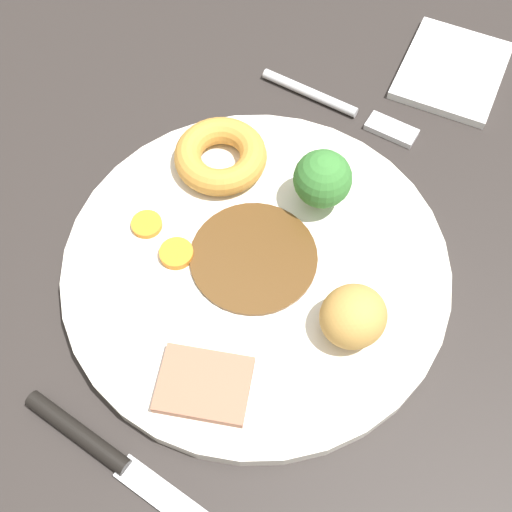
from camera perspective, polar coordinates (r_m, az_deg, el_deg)
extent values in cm
cube|color=#2B2623|center=(51.24, -3.56, -4.00)|extent=(120.00, 84.00, 3.60)
cylinder|color=silver|center=(49.70, 0.00, -0.97)|extent=(29.62, 29.62, 1.40)
cylinder|color=#563819|center=(49.15, -0.22, -0.08)|extent=(9.79, 9.79, 0.30)
cube|color=#9E664C|center=(44.94, -4.61, -11.24)|extent=(6.38, 7.35, 0.80)
torus|color=#C68938|center=(53.44, -3.15, 8.81)|extent=(7.63, 7.63, 2.23)
ellipsoid|color=#BC8C42|center=(45.34, 8.58, -5.30)|extent=(6.26, 6.14, 4.09)
cylinder|color=orange|center=(49.48, -7.04, 0.22)|extent=(2.60, 2.60, 0.63)
cylinder|color=orange|center=(51.27, -9.63, 2.78)|extent=(2.42, 2.42, 0.50)
cylinder|color=#8CB766|center=(51.70, 5.67, 5.28)|extent=(1.33, 1.33, 1.45)
sphere|color=#387A33|center=(49.83, 5.90, 6.80)|extent=(4.55, 4.55, 4.55)
cylinder|color=silver|center=(60.99, 4.75, 14.18)|extent=(1.61, 9.54, 0.90)
cube|color=silver|center=(59.27, 11.88, 10.87)|extent=(2.33, 4.64, 0.60)
cylinder|color=black|center=(46.72, -15.48, -14.75)|extent=(2.26, 8.58, 1.20)
cube|color=silver|center=(44.80, -6.33, -21.55)|extent=(3.01, 10.63, 0.40)
cube|color=white|center=(65.46, 16.92, 15.41)|extent=(11.32, 9.39, 0.80)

